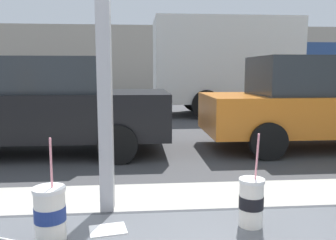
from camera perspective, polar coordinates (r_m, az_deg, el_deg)
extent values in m
plane|color=#424244|center=(9.37, -5.54, -1.21)|extent=(60.00, 60.00, 0.00)
cube|color=#35373A|center=(1.39, -9.81, -14.96)|extent=(2.17, 0.02, 0.02)
cube|color=#9E9EA3|center=(1.34, -10.37, 15.30)|extent=(0.05, 0.08, 1.40)
cube|color=#A89E8E|center=(22.15, -5.24, 9.49)|extent=(28.00, 1.20, 4.14)
cylinder|color=white|center=(1.20, -18.43, -14.43)|extent=(0.09, 0.09, 0.16)
cylinder|color=navy|center=(1.19, -18.45, -14.08)|extent=(0.10, 0.10, 0.04)
cylinder|color=black|center=(1.17, -18.60, -10.98)|extent=(0.09, 0.09, 0.01)
cylinder|color=white|center=(1.17, -18.62, -10.51)|extent=(0.10, 0.10, 0.01)
cylinder|color=pink|center=(1.14, -18.25, -7.58)|extent=(0.01, 0.02, 0.20)
cylinder|color=white|center=(1.27, 13.22, -13.03)|extent=(0.08, 0.08, 0.15)
cylinder|color=black|center=(1.27, 13.23, -12.70)|extent=(0.08, 0.08, 0.04)
cylinder|color=black|center=(1.25, 13.32, -9.89)|extent=(0.07, 0.07, 0.01)
cylinder|color=white|center=(1.25, 13.34, -9.46)|extent=(0.09, 0.09, 0.01)
cylinder|color=pink|center=(1.23, 14.06, -6.65)|extent=(0.01, 0.03, 0.20)
cube|color=white|center=(1.25, -9.66, -17.00)|extent=(0.13, 0.11, 0.00)
cube|color=black|center=(6.80, -19.76, 0.94)|extent=(4.59, 1.85, 0.79)
cube|color=#282D33|center=(6.78, -20.66, 6.81)|extent=(2.39, 1.63, 0.61)
cylinder|color=black|center=(7.55, -7.31, -1.02)|extent=(0.64, 0.18, 0.64)
cylinder|color=black|center=(5.74, -8.08, -3.92)|extent=(0.64, 0.18, 0.64)
cube|color=orange|center=(7.50, 23.93, 1.06)|extent=(4.67, 1.75, 0.72)
cube|color=#282D33|center=(7.38, 23.13, 6.59)|extent=(2.43, 1.54, 0.72)
cylinder|color=black|center=(7.80, 11.29, -0.82)|extent=(0.64, 0.18, 0.64)
cylinder|color=black|center=(6.16, 15.80, -3.31)|extent=(0.64, 0.18, 0.64)
cube|color=silver|center=(12.09, 8.95, 9.34)|extent=(4.62, 2.20, 2.69)
cube|color=navy|center=(13.17, 22.27, 7.01)|extent=(1.90, 2.10, 1.90)
cylinder|color=black|center=(14.15, 20.14, 3.30)|extent=(0.90, 0.24, 0.90)
cylinder|color=black|center=(12.29, 24.25, 2.43)|extent=(0.90, 0.24, 0.90)
cylinder|color=black|center=(13.05, 4.32, 3.40)|extent=(0.90, 0.24, 0.90)
cylinder|color=black|center=(10.89, 6.16, 2.46)|extent=(0.90, 0.24, 0.90)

